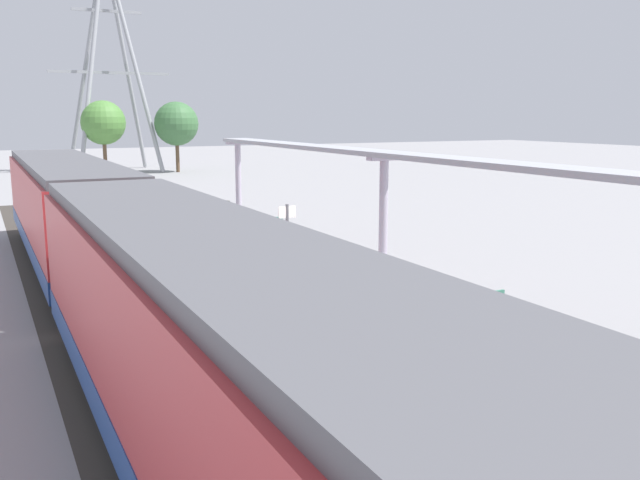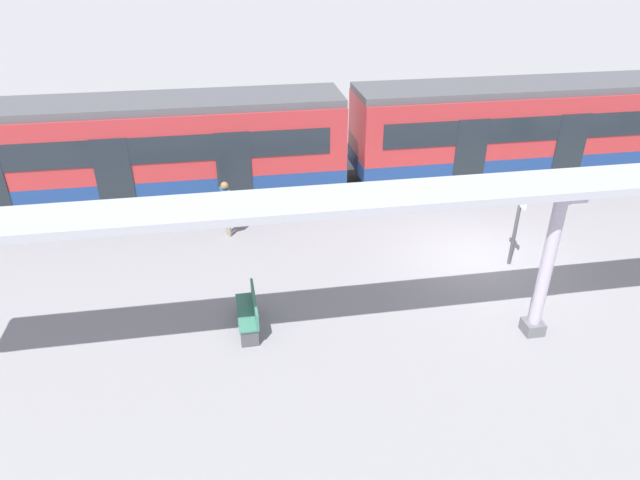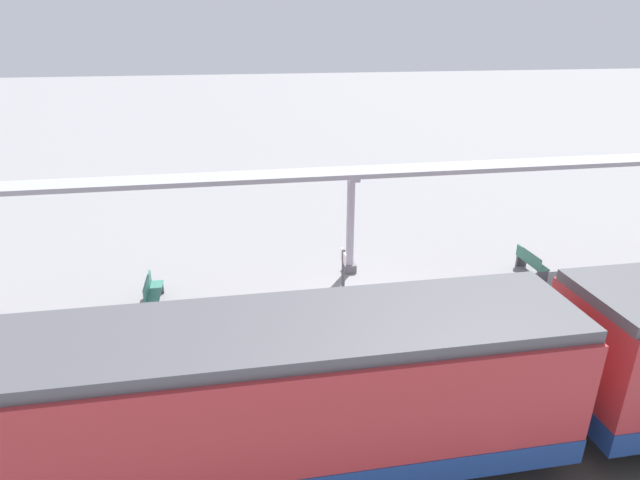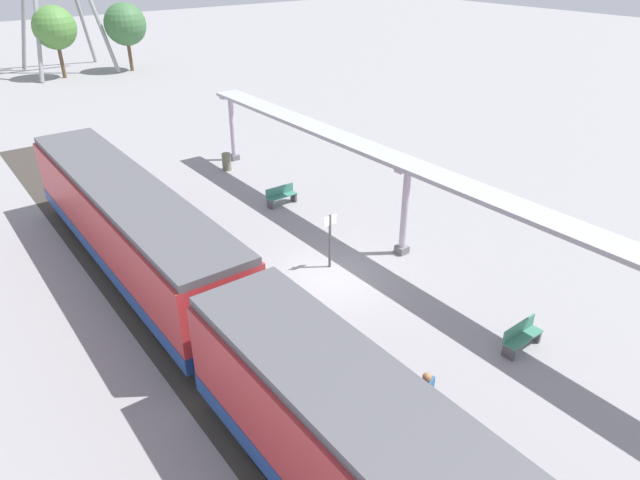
% 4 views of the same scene
% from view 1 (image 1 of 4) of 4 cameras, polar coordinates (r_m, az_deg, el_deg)
% --- Properties ---
extents(ground_plane, '(176.00, 176.00, 0.00)m').
position_cam_1_polar(ground_plane, '(20.71, -3.15, -3.33)').
color(ground_plane, gray).
extents(tactile_edge_strip, '(0.51, 33.20, 0.01)m').
position_cam_1_polar(tactile_edge_strip, '(19.60, -12.88, -4.36)').
color(tactile_edge_strip, gold).
rests_on(tactile_edge_strip, ground).
extents(trackbed, '(3.20, 45.20, 0.01)m').
position_cam_1_polar(trackbed, '(19.28, -18.25, -4.88)').
color(trackbed, '#38332D').
rests_on(trackbed, ground).
extents(train_near_carriage, '(2.65, 14.70, 3.48)m').
position_cam_1_polar(train_near_carriage, '(9.06, -8.89, -9.52)').
color(train_near_carriage, '#B02F32').
rests_on(train_near_carriage, ground).
extents(train_far_carriage, '(2.65, 14.70, 3.48)m').
position_cam_1_polar(train_far_carriage, '(23.76, -20.28, 2.31)').
color(train_far_carriage, '#B02F32').
rests_on(train_far_carriage, ground).
extents(canopy_pillar_second, '(1.10, 0.44, 3.63)m').
position_cam_1_polar(canopy_pillar_second, '(21.73, 5.30, 2.23)').
color(canopy_pillar_second, slate).
rests_on(canopy_pillar_second, ground).
extents(canopy_pillar_third, '(1.10, 0.44, 3.63)m').
position_cam_1_polar(canopy_pillar_third, '(33.77, -6.82, 5.10)').
color(canopy_pillar_third, slate).
rests_on(canopy_pillar_third, ground).
extents(canopy_beam, '(1.20, 27.08, 0.16)m').
position_cam_1_polar(canopy_beam, '(21.76, 5.04, 7.19)').
color(canopy_beam, '#A8AAB2').
rests_on(canopy_beam, canopy_pillar_nearest).
extents(bench_near_end, '(1.50, 0.45, 0.86)m').
position_cam_1_polar(bench_near_end, '(27.36, -4.47, 0.96)').
color(bench_near_end, '#3B7D6B').
rests_on(bench_near_end, ground).
extents(bench_mid_platform, '(1.51, 0.47, 0.86)m').
position_cam_1_polar(bench_mid_platform, '(16.22, 13.32, -5.86)').
color(bench_mid_platform, '#3B7B63').
rests_on(bench_mid_platform, ground).
extents(trash_bin, '(0.48, 0.48, 0.93)m').
position_cam_1_polar(trash_bin, '(32.47, -7.92, 2.42)').
color(trash_bin, '#6D6E57').
rests_on(trash_bin, ground).
extents(platform_info_sign, '(0.56, 0.10, 2.20)m').
position_cam_1_polar(platform_info_sign, '(21.22, -2.74, 0.67)').
color(platform_info_sign, '#4C4C51').
rests_on(platform_info_sign, ground).
extents(passenger_waiting_near_edge, '(0.55, 0.36, 1.75)m').
position_cam_1_polar(passenger_waiting_near_edge, '(13.28, -1.12, -6.29)').
color(passenger_waiting_near_edge, gray).
rests_on(passenger_waiting_near_edge, ground).
extents(electricity_pylon, '(10.15, 7.15, 18.74)m').
position_cam_1_polar(electricity_pylon, '(63.21, -17.11, 14.11)').
color(electricity_pylon, '#93969B').
rests_on(electricity_pylon, ground).
extents(tree_left_background, '(3.77, 3.77, 6.04)m').
position_cam_1_polar(tree_left_background, '(61.04, -11.87, 9.44)').
color(tree_left_background, brown).
rests_on(tree_left_background, ground).
extents(tree_right_background, '(3.66, 3.66, 6.10)m').
position_cam_1_polar(tree_right_background, '(60.41, -17.60, 9.28)').
color(tree_right_background, brown).
rests_on(tree_right_background, ground).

